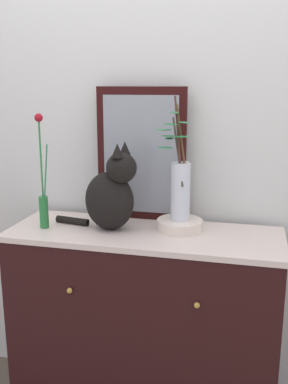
{
  "coord_description": "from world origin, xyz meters",
  "views": [
    {
      "loc": [
        0.43,
        -1.79,
        1.57
      ],
      "look_at": [
        0.0,
        0.0,
        1.12
      ],
      "focal_mm": 41.28,
      "sensor_mm": 36.0,
      "label": 1
    }
  ],
  "objects": [
    {
      "name": "bowl_porcelain",
      "position": [
        0.15,
        0.06,
        0.96
      ],
      "size": [
        0.2,
        0.2,
        0.05
      ],
      "primitive_type": "cylinder",
      "color": "silver",
      "rests_on": "sideboard"
    },
    {
      "name": "mirror_leaning",
      "position": [
        -0.06,
        0.19,
        1.25
      ],
      "size": [
        0.42,
        0.03,
        0.62
      ],
      "color": "black",
      "rests_on": "sideboard"
    },
    {
      "name": "cat_sitting",
      "position": [
        -0.15,
        -0.0,
        1.1
      ],
      "size": [
        0.4,
        0.2,
        0.39
      ],
      "color": "black",
      "rests_on": "sideboard"
    },
    {
      "name": "wall_back",
      "position": [
        0.0,
        0.29,
        1.3
      ],
      "size": [
        4.4,
        0.08,
        2.6
      ],
      "primitive_type": "cube",
      "color": "silver",
      "rests_on": "ground_plane"
    },
    {
      "name": "vase_slim_green",
      "position": [
        -0.45,
        -0.05,
        1.1
      ],
      "size": [
        0.06,
        0.04,
        0.51
      ],
      "color": "#237133",
      "rests_on": "sideboard"
    },
    {
      "name": "vase_glass_clear",
      "position": [
        0.15,
        0.06,
        1.14
      ],
      "size": [
        0.16,
        0.12,
        0.54
      ],
      "color": "silver",
      "rests_on": "bowl_porcelain"
    },
    {
      "name": "sideboard",
      "position": [
        0.0,
        -0.0,
        0.47
      ],
      "size": [
        1.21,
        0.45,
        0.94
      ],
      "color": "black",
      "rests_on": "ground_plane"
    }
  ]
}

